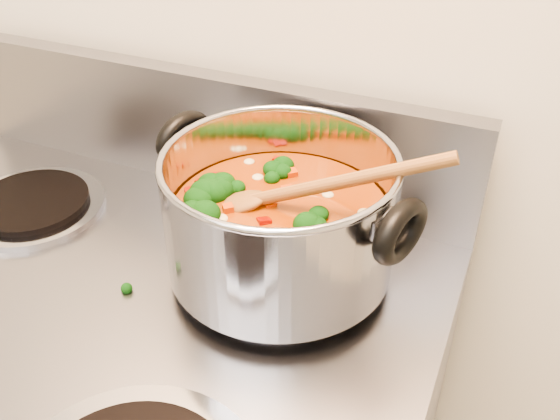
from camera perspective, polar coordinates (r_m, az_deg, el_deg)
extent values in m
cube|color=gray|center=(0.85, -6.99, 7.37)|extent=(0.74, 0.03, 0.16)
cylinder|color=#A5A5AD|center=(0.88, -21.65, 0.27)|extent=(0.18, 0.18, 0.01)
cylinder|color=black|center=(0.87, -21.76, 0.71)|extent=(0.15, 0.15, 0.01)
cylinder|color=#A5A5AD|center=(0.71, -0.20, -6.09)|extent=(0.18, 0.18, 0.01)
cylinder|color=black|center=(0.70, -0.20, -5.60)|extent=(0.15, 0.15, 0.01)
cylinder|color=#ABABB3|center=(0.66, 0.00, -0.39)|extent=(0.25, 0.25, 0.13)
torus|color=#ABABB3|center=(0.63, 0.00, 4.55)|extent=(0.25, 0.25, 0.01)
cylinder|color=maroon|center=(0.68, 0.00, -2.35)|extent=(0.23, 0.23, 0.08)
torus|color=black|center=(0.73, -8.74, 6.58)|extent=(0.04, 0.08, 0.08)
torus|color=black|center=(0.58, 10.96, -1.94)|extent=(0.04, 0.08, 0.08)
ellipsoid|color=black|center=(0.66, 2.90, 0.53)|extent=(0.04, 0.04, 0.03)
ellipsoid|color=black|center=(0.68, -0.63, 1.33)|extent=(0.04, 0.04, 0.03)
ellipsoid|color=black|center=(0.66, 3.31, 0.27)|extent=(0.04, 0.04, 0.03)
ellipsoid|color=black|center=(0.68, -1.79, 1.58)|extent=(0.04, 0.04, 0.03)
ellipsoid|color=black|center=(0.60, -3.59, -4.19)|extent=(0.04, 0.04, 0.03)
ellipsoid|color=black|center=(0.70, -4.93, 2.32)|extent=(0.04, 0.04, 0.03)
ellipsoid|color=black|center=(0.68, 2.27, 1.43)|extent=(0.04, 0.04, 0.03)
ellipsoid|color=black|center=(0.61, -7.23, -3.04)|extent=(0.04, 0.04, 0.03)
ellipsoid|color=black|center=(0.69, -8.12, 1.62)|extent=(0.04, 0.04, 0.03)
ellipsoid|color=#800604|center=(0.69, -0.39, 2.26)|extent=(0.01, 0.01, 0.01)
ellipsoid|color=#800604|center=(0.58, 0.50, -4.97)|extent=(0.01, 0.01, 0.01)
ellipsoid|color=#800604|center=(0.73, 2.37, 3.92)|extent=(0.01, 0.01, 0.01)
ellipsoid|color=#800604|center=(0.67, 4.73, 0.76)|extent=(0.01, 0.01, 0.01)
ellipsoid|color=#800604|center=(0.69, 5.57, 1.75)|extent=(0.01, 0.01, 0.01)
ellipsoid|color=#800604|center=(0.61, 4.34, -2.81)|extent=(0.01, 0.01, 0.01)
ellipsoid|color=#800604|center=(0.72, -1.78, 3.46)|extent=(0.01, 0.01, 0.01)
ellipsoid|color=#800604|center=(0.67, -8.31, 0.21)|extent=(0.01, 0.01, 0.01)
ellipsoid|color=#800604|center=(0.63, 1.02, -1.51)|extent=(0.01, 0.01, 0.01)
ellipsoid|color=#800604|center=(0.70, -0.58, 2.72)|extent=(0.01, 0.01, 0.01)
ellipsoid|color=#800604|center=(0.71, 6.47, 2.77)|extent=(0.01, 0.01, 0.01)
ellipsoid|color=#800604|center=(0.64, 1.88, -1.06)|extent=(0.01, 0.01, 0.01)
ellipsoid|color=#800604|center=(0.61, -2.14, -2.85)|extent=(0.01, 0.01, 0.01)
ellipsoid|color=#B03909|center=(0.71, 3.20, 3.15)|extent=(0.01, 0.01, 0.01)
ellipsoid|color=#B03909|center=(0.67, -7.57, 0.51)|extent=(0.01, 0.01, 0.01)
ellipsoid|color=#B03909|center=(0.68, -2.95, 1.52)|extent=(0.01, 0.01, 0.01)
ellipsoid|color=#B03909|center=(0.68, 1.83, 1.65)|extent=(0.01, 0.01, 0.01)
ellipsoid|color=#B03909|center=(0.69, 6.49, 1.86)|extent=(0.01, 0.01, 0.01)
ellipsoid|color=#B03909|center=(0.72, -6.01, 3.32)|extent=(0.01, 0.01, 0.01)
ellipsoid|color=#B03909|center=(0.63, -1.59, -1.44)|extent=(0.01, 0.01, 0.01)
ellipsoid|color=#B03909|center=(0.63, -6.38, -1.65)|extent=(0.01, 0.01, 0.01)
ellipsoid|color=#B03909|center=(0.66, 8.63, -0.36)|extent=(0.01, 0.01, 0.01)
ellipsoid|color=#B03909|center=(0.65, -4.12, -0.52)|extent=(0.01, 0.01, 0.01)
ellipsoid|color=#B03909|center=(0.67, 5.44, 0.71)|extent=(0.01, 0.01, 0.01)
ellipsoid|color=#C9BA8A|center=(0.71, 2.08, 2.98)|extent=(0.02, 0.02, 0.01)
ellipsoid|color=#C9BA8A|center=(0.60, 4.35, -3.68)|extent=(0.02, 0.02, 0.01)
ellipsoid|color=#C9BA8A|center=(0.62, 5.58, -2.42)|extent=(0.02, 0.02, 0.01)
ellipsoid|color=#C9BA8A|center=(0.63, 4.44, -1.78)|extent=(0.02, 0.02, 0.01)
ellipsoid|color=#C9BA8A|center=(0.60, 4.32, -4.10)|extent=(0.02, 0.02, 0.01)
ellipsoid|color=#C9BA8A|center=(0.60, -2.43, -3.70)|extent=(0.02, 0.02, 0.01)
ellipsoid|color=#C9BA8A|center=(0.68, 8.05, 1.03)|extent=(0.02, 0.02, 0.01)
ellipsoid|color=#C9BA8A|center=(0.65, 0.26, 0.01)|extent=(0.02, 0.02, 0.01)
ellipsoid|color=brown|center=(0.67, -3.76, 0.62)|extent=(0.07, 0.05, 0.04)
cylinder|color=brown|center=(0.63, 5.59, 2.56)|extent=(0.22, 0.05, 0.10)
ellipsoid|color=black|center=(0.82, -10.98, -0.18)|extent=(0.01, 0.01, 0.01)
ellipsoid|color=black|center=(0.83, -0.42, 0.71)|extent=(0.01, 0.01, 0.01)
ellipsoid|color=black|center=(0.77, -14.14, -3.61)|extent=(0.01, 0.01, 0.01)
ellipsoid|color=black|center=(0.81, -8.03, -0.27)|extent=(0.01, 0.01, 0.01)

